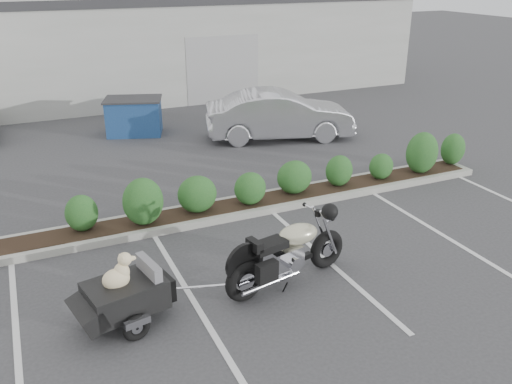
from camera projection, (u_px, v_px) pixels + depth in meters
name	position (u px, v px, depth m)	size (l,w,h in m)	color
ground	(256.00, 260.00, 10.15)	(90.00, 90.00, 0.00)	#38383A
planter_kerb	(257.00, 204.00, 12.35)	(12.00, 1.00, 0.15)	#9E9E93
building	(96.00, 42.00, 23.65)	(26.00, 10.00, 4.00)	#9EA099
motorcycle	(289.00, 253.00, 9.20)	(2.52, 1.06, 1.46)	black
pet_trailer	(124.00, 295.00, 8.19)	(2.05, 1.17, 1.21)	black
sedan	(280.00, 115.00, 16.98)	(1.60, 4.58, 1.51)	silver
dumpster	(134.00, 116.00, 17.48)	(2.08, 1.73, 1.17)	navy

